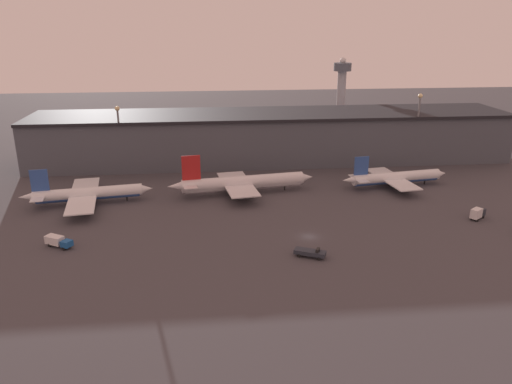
{
  "coord_description": "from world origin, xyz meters",
  "views": [
    {
      "loc": [
        -26.66,
        -122.0,
        55.65
      ],
      "look_at": [
        -12.35,
        21.28,
        6.0
      ],
      "focal_mm": 35.0,
      "sensor_mm": 36.0,
      "label": 1
    }
  ],
  "objects": [
    {
      "name": "service_vehicle_2",
      "position": [
        51.91,
        7.5,
        1.93
      ],
      "size": [
        5.97,
        5.19,
        3.5
      ],
      "rotation": [
        0.0,
        0.0,
        0.64
      ],
      "color": "#282D38",
      "rests_on": "ground"
    },
    {
      "name": "terminal_building",
      "position": [
        0.0,
        79.19,
        10.05
      ],
      "size": [
        193.89,
        31.79,
        20.03
      ],
      "color": "#4C515B",
      "rests_on": "ground"
    },
    {
      "name": "airplane_1",
      "position": [
        -15.44,
        37.4,
        3.85
      ],
      "size": [
        50.15,
        28.76,
        14.41
      ],
      "rotation": [
        0.0,
        0.0,
        0.14
      ],
      "color": "silver",
      "rests_on": "ground"
    },
    {
      "name": "service_vehicle_3",
      "position": [
        -66.01,
        0.22,
        1.63
      ],
      "size": [
        7.82,
        5.98,
        2.83
      ],
      "rotation": [
        0.0,
        0.0,
        -0.53
      ],
      "color": "#195199",
      "rests_on": "ground"
    },
    {
      "name": "ground",
      "position": [
        0.0,
        0.0,
        0.0
      ],
      "size": [
        600.0,
        600.0,
        0.0
      ],
      "primitive_type": "plane",
      "color": "#423F44"
    },
    {
      "name": "airplane_0",
      "position": [
        -65.39,
        32.39,
        3.38
      ],
      "size": [
        40.91,
        36.31,
        12.36
      ],
      "rotation": [
        0.0,
        0.0,
        0.14
      ],
      "color": "white",
      "rests_on": "ground"
    },
    {
      "name": "airplane_2",
      "position": [
        38.66,
        39.52,
        3.31
      ],
      "size": [
        40.13,
        27.75,
        11.82
      ],
      "rotation": [
        0.0,
        0.0,
        0.14
      ],
      "color": "white",
      "rests_on": "ground"
    },
    {
      "name": "control_tower",
      "position": [
        43.43,
        133.96,
        22.22
      ],
      "size": [
        9.0,
        9.0,
        37.95
      ],
      "color": "#99999E",
      "rests_on": "ground"
    },
    {
      "name": "service_vehicle_0",
      "position": [
        -2.16,
        -12.07,
        1.22
      ],
      "size": [
        8.13,
        5.72,
        2.58
      ],
      "rotation": [
        0.0,
        0.0,
        -0.45
      ],
      "color": "#282D38",
      "rests_on": "ground"
    },
    {
      "name": "lamp_post_0",
      "position": [
        -59.22,
        64.99,
        16.43
      ],
      "size": [
        1.8,
        1.8,
        25.97
      ],
      "color": "slate",
      "rests_on": "ground"
    },
    {
      "name": "lamp_post_1",
      "position": [
        55.97,
        64.99,
        18.03
      ],
      "size": [
        1.8,
        1.8,
        28.9
      ],
      "color": "slate",
      "rests_on": "ground"
    }
  ]
}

